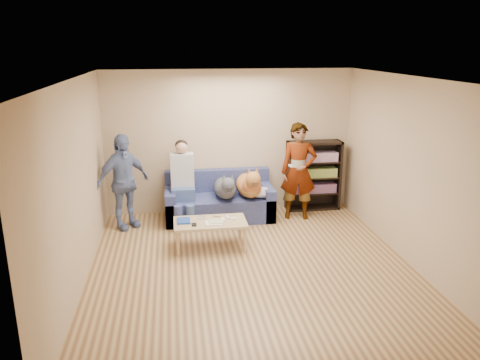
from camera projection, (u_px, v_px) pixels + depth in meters
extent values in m
plane|color=brown|center=(252.00, 269.00, 6.50)|extent=(5.00, 5.00, 0.00)
plane|color=white|center=(254.00, 79.00, 5.78)|extent=(5.00, 5.00, 0.00)
plane|color=tan|center=(230.00, 142.00, 8.52)|extent=(4.50, 0.00, 4.50)
plane|color=tan|center=(306.00, 265.00, 3.77)|extent=(4.50, 0.00, 4.50)
plane|color=tan|center=(76.00, 187.00, 5.83)|extent=(0.00, 5.00, 5.00)
plane|color=tan|center=(414.00, 173.00, 6.45)|extent=(0.00, 5.00, 5.00)
ellipsoid|color=silver|center=(261.00, 192.00, 8.21)|extent=(0.47, 0.40, 0.16)
imported|color=gray|center=(299.00, 171.00, 8.22)|extent=(0.69, 0.52, 1.72)
imported|color=#6A7CA9|center=(123.00, 182.00, 7.78)|extent=(1.00, 0.87, 1.62)
cube|color=silver|center=(291.00, 166.00, 7.96)|extent=(0.06, 0.12, 0.03)
cube|color=#1C409B|center=(184.00, 221.00, 7.10)|extent=(0.20, 0.26, 0.03)
cube|color=white|center=(214.00, 223.00, 7.02)|extent=(0.26, 0.20, 0.02)
cube|color=beige|center=(216.00, 222.00, 7.04)|extent=(0.22, 0.17, 0.01)
cube|color=silver|center=(202.00, 217.00, 7.20)|extent=(0.11, 0.06, 0.05)
cube|color=white|center=(228.00, 217.00, 7.24)|extent=(0.04, 0.13, 0.03)
cube|color=white|center=(233.00, 219.00, 7.18)|extent=(0.09, 0.06, 0.03)
cylinder|color=white|center=(223.00, 220.00, 7.12)|extent=(0.07, 0.07, 0.02)
cylinder|color=white|center=(223.00, 219.00, 7.20)|extent=(0.07, 0.07, 0.02)
cylinder|color=orange|center=(210.00, 225.00, 6.96)|extent=(0.13, 0.06, 0.01)
cylinder|color=black|center=(217.00, 216.00, 7.30)|extent=(0.13, 0.08, 0.01)
cube|color=black|center=(194.00, 225.00, 6.96)|extent=(0.07, 0.12, 0.02)
cube|color=#515B93|center=(219.00, 207.00, 8.36)|extent=(1.90, 0.85, 0.42)
cube|color=#515B93|center=(217.00, 180.00, 8.56)|extent=(1.90, 0.18, 0.40)
cube|color=#515B93|center=(171.00, 205.00, 8.22)|extent=(0.18, 0.85, 0.58)
cube|color=#515B93|center=(267.00, 201.00, 8.46)|extent=(0.18, 0.85, 0.58)
cube|color=#425B91|center=(183.00, 193.00, 8.11)|extent=(0.40, 0.38, 0.22)
cylinder|color=#424F92|center=(178.00, 219.00, 7.78)|extent=(0.14, 0.14, 0.47)
cylinder|color=#456A98|center=(190.00, 219.00, 7.81)|extent=(0.14, 0.14, 0.47)
cube|color=silver|center=(182.00, 170.00, 8.09)|extent=(0.40, 0.24, 0.58)
sphere|color=tan|center=(181.00, 147.00, 7.98)|extent=(0.21, 0.21, 0.21)
ellipsoid|color=black|center=(181.00, 145.00, 8.00)|extent=(0.22, 0.22, 0.19)
ellipsoid|color=#4F525A|center=(225.00, 188.00, 8.21)|extent=(0.38, 0.79, 0.33)
sphere|color=#52535D|center=(227.00, 189.00, 7.88)|extent=(0.29, 0.29, 0.29)
sphere|color=#4A4D54|center=(228.00, 185.00, 7.67)|extent=(0.23, 0.23, 0.23)
cube|color=black|center=(229.00, 189.00, 7.56)|extent=(0.07, 0.11, 0.07)
cone|color=#4D5157|center=(224.00, 177.00, 7.65)|extent=(0.07, 0.07, 0.11)
cone|color=#4A4D54|center=(232.00, 177.00, 7.67)|extent=(0.07, 0.07, 0.11)
cylinder|color=#464850|center=(222.00, 183.00, 8.62)|extent=(0.04, 0.26, 0.15)
ellipsoid|color=#BB6F39|center=(249.00, 185.00, 8.29)|extent=(0.43, 0.90, 0.38)
sphere|color=#C1653B|center=(251.00, 185.00, 7.98)|extent=(0.33, 0.33, 0.33)
sphere|color=#B87E38|center=(253.00, 179.00, 7.78)|extent=(0.26, 0.26, 0.26)
cube|color=#4E2D1A|center=(254.00, 184.00, 7.68)|extent=(0.08, 0.13, 0.08)
cone|color=#AC6D34|center=(249.00, 171.00, 7.76)|extent=(0.08, 0.08, 0.13)
cone|color=#C6653C|center=(257.00, 171.00, 7.77)|extent=(0.08, 0.08, 0.13)
cylinder|color=#B98438|center=(245.00, 181.00, 8.67)|extent=(0.05, 0.29, 0.17)
cube|color=tan|center=(210.00, 223.00, 7.12)|extent=(1.10, 0.60, 0.04)
cylinder|color=tan|center=(178.00, 244.00, 6.87)|extent=(0.05, 0.05, 0.38)
cylinder|color=tan|center=(245.00, 240.00, 7.01)|extent=(0.05, 0.05, 0.38)
cylinder|color=tan|center=(177.00, 231.00, 7.35)|extent=(0.05, 0.05, 0.38)
cylinder|color=#D7AA84|center=(240.00, 227.00, 7.48)|extent=(0.05, 0.05, 0.38)
cube|color=black|center=(288.00, 177.00, 8.68)|extent=(0.04, 0.34, 1.30)
cube|color=black|center=(338.00, 175.00, 8.81)|extent=(0.04, 0.34, 1.30)
cube|color=black|center=(315.00, 142.00, 8.57)|extent=(1.00, 0.34, 0.04)
cube|color=black|center=(312.00, 207.00, 8.92)|extent=(1.00, 0.34, 0.04)
cube|color=black|center=(311.00, 173.00, 8.89)|extent=(1.00, 0.02, 1.30)
cube|color=black|center=(312.00, 192.00, 8.83)|extent=(0.94, 0.32, 0.03)
cube|color=black|center=(313.00, 177.00, 8.75)|extent=(0.94, 0.32, 0.02)
cube|color=black|center=(314.00, 162.00, 8.67)|extent=(0.94, 0.32, 0.02)
cube|color=#B23333|center=(313.00, 188.00, 8.79)|extent=(0.84, 0.24, 0.17)
cube|color=gold|center=(314.00, 172.00, 8.70)|extent=(0.84, 0.24, 0.17)
cube|color=#994C99|center=(314.00, 157.00, 8.62)|extent=(0.84, 0.24, 0.17)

